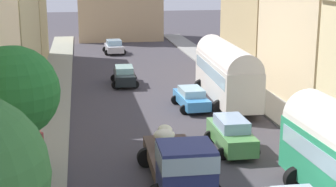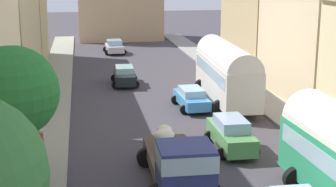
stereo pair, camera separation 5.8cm
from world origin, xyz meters
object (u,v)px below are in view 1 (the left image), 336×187
car_4 (191,98)px  parked_bus_1 (226,70)px  cargo_truck_0 (180,163)px  car_3 (231,134)px  car_1 (114,47)px  pedestrian_1 (42,90)px  pedestrian_0 (40,145)px  car_0 (124,76)px

car_4 → parked_bus_1: bearing=22.1°
cargo_truck_0 → car_3: bearing=52.1°
car_1 → pedestrian_1: size_ratio=2.11×
pedestrian_0 → pedestrian_1: size_ratio=1.01×
parked_bus_1 → cargo_truck_0: size_ratio=1.43×
cargo_truck_0 → pedestrian_0: bearing=146.4°
pedestrian_0 → pedestrian_1: bearing=93.3°
cargo_truck_0 → car_4: bearing=75.5°
car_3 → pedestrian_0: (-9.39, -0.71, 0.21)m
cargo_truck_0 → car_4: cargo_truck_0 is taller
car_3 → pedestrian_1: (-10.03, 10.50, 0.22)m
car_0 → pedestrian_1: pedestrian_1 is taller
car_4 → pedestrian_1: 10.04m
car_3 → pedestrian_0: bearing=-175.7°
car_0 → pedestrian_0: pedestrian_0 is taller
car_0 → pedestrian_1: size_ratio=2.28×
cargo_truck_0 → car_0: cargo_truck_0 is taller
cargo_truck_0 → car_4: size_ratio=1.67×
parked_bus_1 → car_3: parked_bus_1 is taller
parked_bus_1 → car_1: parked_bus_1 is taller
parked_bus_1 → pedestrian_0: 15.37m
pedestrian_0 → pedestrian_1: (-0.64, 11.21, 0.01)m
pedestrian_0 → pedestrian_1: pedestrian_0 is taller
pedestrian_0 → parked_bus_1: bearing=40.0°
car_4 → cargo_truck_0: bearing=-104.5°
parked_bus_1 → car_3: size_ratio=2.32×
car_3 → car_4: bearing=92.1°
car_3 → car_4: size_ratio=1.03×
parked_bus_1 → car_4: 3.26m
car_4 → pedestrian_0: 12.65m
car_3 → car_4: car_3 is taller
car_0 → pedestrian_1: (-6.02, -5.35, 0.29)m
pedestrian_0 → car_1: bearing=80.0°
car_0 → car_4: (3.72, -7.77, -0.05)m
cargo_truck_0 → car_3: 5.82m
cargo_truck_0 → pedestrian_1: (-6.46, 15.07, -0.24)m
cargo_truck_0 → car_0: 20.43m
car_1 → cargo_truck_0: bearing=-89.7°
parked_bus_1 → pedestrian_0: size_ratio=5.43×
car_4 → car_3: bearing=-87.9°
parked_bus_1 → car_3: 9.55m
parked_bus_1 → pedestrian_1: parked_bus_1 is taller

